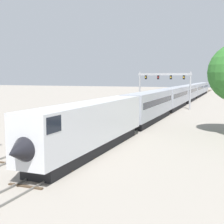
% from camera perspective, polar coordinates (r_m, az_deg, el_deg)
% --- Properties ---
extents(ground_plane, '(400.00, 400.00, 0.00)m').
position_cam_1_polar(ground_plane, '(27.35, -11.35, -8.82)').
color(ground_plane, gray).
extents(track_main, '(2.60, 200.00, 0.16)m').
position_cam_1_polar(track_main, '(83.36, 12.82, 1.42)').
color(track_main, slate).
rests_on(track_main, ground).
extents(track_near, '(2.60, 160.00, 0.16)m').
position_cam_1_polar(track_near, '(65.04, 5.34, 0.17)').
color(track_near, slate).
rests_on(track_near, ground).
extents(passenger_train, '(3.04, 132.28, 4.80)m').
position_cam_1_polar(passenger_train, '(83.12, 12.85, 3.16)').
color(passenger_train, silver).
rests_on(passenger_train, ground).
extents(signal_gantry, '(12.10, 0.49, 8.38)m').
position_cam_1_polar(signal_gantry, '(71.15, 9.60, 5.53)').
color(signal_gantry, '#999BA0').
rests_on(signal_gantry, ground).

